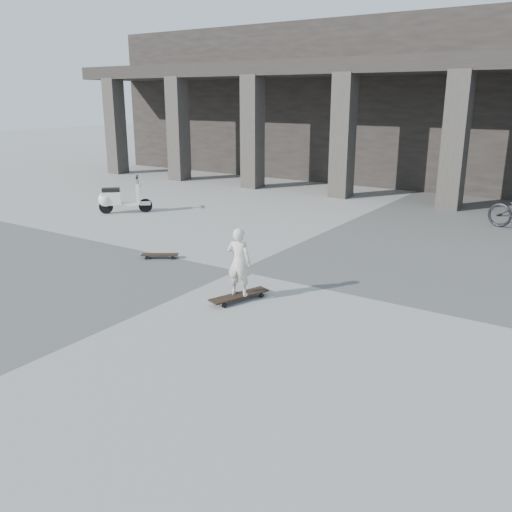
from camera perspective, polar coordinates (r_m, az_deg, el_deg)
The scene contains 6 objects.
ground at distance 10.53m, azimuth -2.01°, elevation -1.57°, with size 90.00×90.00×0.00m, color #4F4F4C.
colonnade at distance 22.67m, azimuth 19.34°, elevation 15.00°, with size 28.00×8.82×6.00m.
longboard at distance 8.99m, azimuth -1.77°, elevation -4.21°, with size 0.59×1.10×0.11m.
skateboard_spare at distance 11.49m, azimuth -10.08°, elevation 0.10°, with size 0.74×0.59×0.09m.
child at distance 8.80m, azimuth -1.80°, elevation -0.61°, with size 0.41×0.27×1.13m, color beige.
scooter at distance 16.20m, azimuth -14.52°, elevation 5.84°, with size 1.20×1.15×1.06m.
Camera 1 is at (5.84, -8.13, 3.26)m, focal length 38.00 mm.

